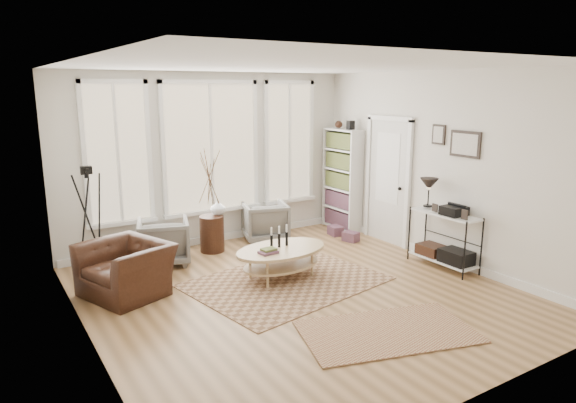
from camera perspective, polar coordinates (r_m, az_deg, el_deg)
room at (r=6.48m, az=1.35°, el=1.69°), size 5.50×5.54×2.90m
bay_window at (r=8.78m, az=-8.51°, el=5.64°), size 4.14×0.12×2.24m
door at (r=8.96m, az=11.04°, el=2.55°), size 0.09×1.06×2.22m
bookcase at (r=9.71m, az=6.09°, el=2.47°), size 0.31×0.85×2.06m
low_shelf at (r=7.99m, az=16.93°, el=-3.50°), size 0.38×1.08×1.30m
wall_art at (r=7.91m, az=18.36°, el=6.34°), size 0.04×0.88×0.44m
rug_main at (r=7.22m, az=-0.23°, el=-8.91°), size 2.81×2.30×0.01m
rug_runner at (r=5.95m, az=10.99°, el=-13.98°), size 2.11×1.54×0.01m
coffee_table at (r=7.26m, az=-0.80°, el=-5.94°), size 1.44×0.98×0.64m
armchair_left at (r=8.08m, az=-13.64°, el=-4.33°), size 0.94×0.96×0.70m
armchair_right at (r=9.03m, az=-2.57°, el=-2.23°), size 0.92×0.93×0.68m
side_table at (r=8.40m, az=-8.55°, el=-0.25°), size 0.40×0.40×1.67m
vase at (r=8.51m, az=-7.81°, el=-0.62°), size 0.28×0.28×0.25m
accent_chair at (r=7.03m, az=-17.56°, el=-7.18°), size 1.32×1.24×0.69m
tripod_camera at (r=7.91m, az=-21.06°, el=-2.39°), size 0.55×0.55×1.57m
book_stack_near at (r=9.43m, az=5.30°, el=-3.24°), size 0.24×0.29×0.17m
book_stack_far at (r=9.10m, az=6.99°, el=-3.89°), size 0.27×0.31×0.17m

